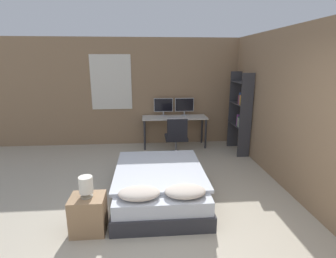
{
  "coord_description": "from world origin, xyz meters",
  "views": [
    {
      "loc": [
        -0.39,
        -2.5,
        2.16
      ],
      "look_at": [
        0.04,
        2.82,
        0.75
      ],
      "focal_mm": 28.0,
      "sensor_mm": 36.0,
      "label": 1
    }
  ],
  "objects_px": {
    "desk": "(175,121)",
    "monitor_left": "(163,106)",
    "bedside_lamp": "(86,185)",
    "monitor_right": "(184,105)",
    "computer_mouse": "(186,117)",
    "keyboard": "(175,118)",
    "bed": "(160,185)",
    "bookshelf": "(241,110)",
    "nightstand": "(88,214)",
    "office_chair": "(176,141)"
  },
  "relations": [
    {
      "from": "bed",
      "to": "bedside_lamp",
      "type": "bearing_deg",
      "value": -141.58
    },
    {
      "from": "bed",
      "to": "monitor_left",
      "type": "bearing_deg",
      "value": 85.04
    },
    {
      "from": "nightstand",
      "to": "office_chair",
      "type": "relative_size",
      "value": 0.54
    },
    {
      "from": "bed",
      "to": "monitor_right",
      "type": "xyz_separation_m",
      "value": [
        0.78,
        2.79,
        0.79
      ]
    },
    {
      "from": "desk",
      "to": "bookshelf",
      "type": "height_order",
      "value": "bookshelf"
    },
    {
      "from": "desk",
      "to": "monitor_left",
      "type": "relative_size",
      "value": 3.33
    },
    {
      "from": "computer_mouse",
      "to": "keyboard",
      "type": "bearing_deg",
      "value": 180.0
    },
    {
      "from": "keyboard",
      "to": "monitor_right",
      "type": "bearing_deg",
      "value": 52.07
    },
    {
      "from": "bed",
      "to": "computer_mouse",
      "type": "xyz_separation_m",
      "value": [
        0.78,
        2.44,
        0.55
      ]
    },
    {
      "from": "computer_mouse",
      "to": "office_chair",
      "type": "distance_m",
      "value": 0.77
    },
    {
      "from": "bedside_lamp",
      "to": "bookshelf",
      "type": "height_order",
      "value": "bookshelf"
    },
    {
      "from": "bedside_lamp",
      "to": "computer_mouse",
      "type": "bearing_deg",
      "value": 61.55
    },
    {
      "from": "bookshelf",
      "to": "monitor_right",
      "type": "bearing_deg",
      "value": 147.78
    },
    {
      "from": "desk",
      "to": "monitor_left",
      "type": "height_order",
      "value": "monitor_left"
    },
    {
      "from": "desk",
      "to": "monitor_right",
      "type": "distance_m",
      "value": 0.48
    },
    {
      "from": "bedside_lamp",
      "to": "office_chair",
      "type": "xyz_separation_m",
      "value": [
        1.43,
        2.63,
        -0.27
      ]
    },
    {
      "from": "keyboard",
      "to": "bedside_lamp",
      "type": "bearing_deg",
      "value": -114.64
    },
    {
      "from": "monitor_right",
      "to": "bookshelf",
      "type": "height_order",
      "value": "bookshelf"
    },
    {
      "from": "keyboard",
      "to": "bookshelf",
      "type": "relative_size",
      "value": 0.19
    },
    {
      "from": "monitor_left",
      "to": "computer_mouse",
      "type": "height_order",
      "value": "monitor_left"
    },
    {
      "from": "monitor_right",
      "to": "bookshelf",
      "type": "distance_m",
      "value": 1.44
    },
    {
      "from": "bed",
      "to": "bookshelf",
      "type": "height_order",
      "value": "bookshelf"
    },
    {
      "from": "monitor_left",
      "to": "monitor_right",
      "type": "height_order",
      "value": "same"
    },
    {
      "from": "nightstand",
      "to": "office_chair",
      "type": "xyz_separation_m",
      "value": [
        1.43,
        2.63,
        0.13
      ]
    },
    {
      "from": "bedside_lamp",
      "to": "monitor_right",
      "type": "bearing_deg",
      "value": 63.89
    },
    {
      "from": "bed",
      "to": "computer_mouse",
      "type": "distance_m",
      "value": 2.62
    },
    {
      "from": "nightstand",
      "to": "bookshelf",
      "type": "bearing_deg",
      "value": 43.21
    },
    {
      "from": "desk",
      "to": "monitor_left",
      "type": "xyz_separation_m",
      "value": [
        -0.27,
        0.18,
        0.35
      ]
    },
    {
      "from": "monitor_left",
      "to": "bookshelf",
      "type": "relative_size",
      "value": 0.26
    },
    {
      "from": "bed",
      "to": "monitor_right",
      "type": "relative_size",
      "value": 4.0
    },
    {
      "from": "nightstand",
      "to": "monitor_left",
      "type": "xyz_separation_m",
      "value": [
        1.2,
        3.55,
        0.78
      ]
    },
    {
      "from": "nightstand",
      "to": "keyboard",
      "type": "relative_size",
      "value": 1.39
    },
    {
      "from": "nightstand",
      "to": "monitor_right",
      "type": "bearing_deg",
      "value": 63.89
    },
    {
      "from": "bedside_lamp",
      "to": "monitor_right",
      "type": "height_order",
      "value": "monitor_right"
    },
    {
      "from": "keyboard",
      "to": "bed",
      "type": "bearing_deg",
      "value": -101.85
    },
    {
      "from": "desk",
      "to": "keyboard",
      "type": "bearing_deg",
      "value": -90.0
    },
    {
      "from": "nightstand",
      "to": "bookshelf",
      "type": "xyz_separation_m",
      "value": [
        2.96,
        2.78,
        0.79
      ]
    },
    {
      "from": "nightstand",
      "to": "monitor_right",
      "type": "relative_size",
      "value": 1.01
    },
    {
      "from": "bedside_lamp",
      "to": "monitor_left",
      "type": "height_order",
      "value": "monitor_left"
    },
    {
      "from": "keyboard",
      "to": "bookshelf",
      "type": "distance_m",
      "value": 1.57
    },
    {
      "from": "bed",
      "to": "desk",
      "type": "height_order",
      "value": "desk"
    },
    {
      "from": "monitor_right",
      "to": "keyboard",
      "type": "bearing_deg",
      "value": -127.93
    },
    {
      "from": "monitor_left",
      "to": "keyboard",
      "type": "bearing_deg",
      "value": -52.07
    },
    {
      "from": "keyboard",
      "to": "office_chair",
      "type": "height_order",
      "value": "office_chair"
    },
    {
      "from": "bed",
      "to": "keyboard",
      "type": "bearing_deg",
      "value": 78.15
    },
    {
      "from": "bed",
      "to": "nightstand",
      "type": "bearing_deg",
      "value": -141.58
    },
    {
      "from": "computer_mouse",
      "to": "desk",
      "type": "bearing_deg",
      "value": 147.15
    },
    {
      "from": "monitor_left",
      "to": "keyboard",
      "type": "relative_size",
      "value": 1.38
    },
    {
      "from": "bedside_lamp",
      "to": "monitor_left",
      "type": "relative_size",
      "value": 0.56
    },
    {
      "from": "nightstand",
      "to": "computer_mouse",
      "type": "xyz_separation_m",
      "value": [
        1.73,
        3.2,
        0.55
      ]
    }
  ]
}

